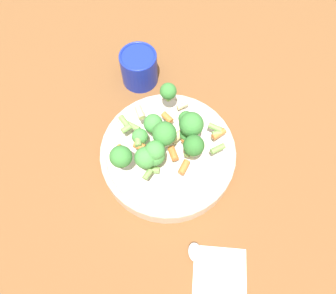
% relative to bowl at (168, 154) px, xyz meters
% --- Properties ---
extents(ground_plane, '(3.00, 3.00, 0.00)m').
position_rel_bowl_xyz_m(ground_plane, '(0.00, 0.00, -0.03)').
color(ground_plane, brown).
extents(bowl, '(0.28, 0.28, 0.05)m').
position_rel_bowl_xyz_m(bowl, '(0.00, 0.00, 0.00)').
color(bowl, beige).
rests_on(bowl, ground_plane).
extents(pasta_salad, '(0.22, 0.20, 0.09)m').
position_rel_bowl_xyz_m(pasta_salad, '(0.01, 0.00, 0.07)').
color(pasta_salad, '#8CB766').
rests_on(pasta_salad, bowl).
extents(cup, '(0.09, 0.09, 0.08)m').
position_rel_bowl_xyz_m(cup, '(0.12, -0.19, 0.02)').
color(cup, '#192DAD').
rests_on(cup, ground_plane).
extents(napkin, '(0.12, 0.16, 0.01)m').
position_rel_bowl_xyz_m(napkin, '(-0.15, 0.23, -0.02)').
color(napkin, white).
rests_on(napkin, ground_plane).
extents(spoon, '(0.09, 0.19, 0.01)m').
position_rel_bowl_xyz_m(spoon, '(-0.11, 0.22, -0.02)').
color(spoon, silver).
rests_on(spoon, napkin).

